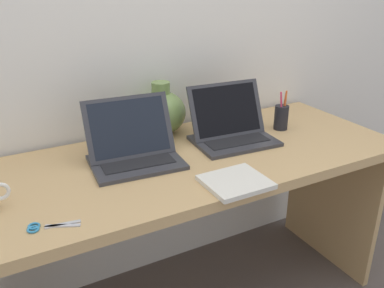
{
  "coord_description": "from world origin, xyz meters",
  "views": [
    {
      "loc": [
        -0.7,
        -1.3,
        1.44
      ],
      "look_at": [
        0.0,
        0.0,
        0.81
      ],
      "focal_mm": 38.96,
      "sensor_mm": 36.0,
      "label": 1
    }
  ],
  "objects_px": {
    "laptop_left": "(133,146)",
    "notebook_stack": "(236,182)",
    "laptop_right": "(231,126)",
    "scissors": "(44,227)",
    "green_vase": "(161,112)",
    "pen_cup": "(281,117)"
  },
  "relations": [
    {
      "from": "notebook_stack",
      "to": "scissors",
      "type": "distance_m",
      "value": 0.62
    },
    {
      "from": "green_vase",
      "to": "pen_cup",
      "type": "height_order",
      "value": "green_vase"
    },
    {
      "from": "laptop_right",
      "to": "pen_cup",
      "type": "bearing_deg",
      "value": -0.05
    },
    {
      "from": "notebook_stack",
      "to": "pen_cup",
      "type": "bearing_deg",
      "value": 35.73
    },
    {
      "from": "laptop_left",
      "to": "pen_cup",
      "type": "relative_size",
      "value": 1.94
    },
    {
      "from": "notebook_stack",
      "to": "green_vase",
      "type": "bearing_deg",
      "value": 92.17
    },
    {
      "from": "scissors",
      "to": "laptop_right",
      "type": "bearing_deg",
      "value": 19.88
    },
    {
      "from": "laptop_right",
      "to": "scissors",
      "type": "height_order",
      "value": "laptop_right"
    },
    {
      "from": "laptop_left",
      "to": "scissors",
      "type": "height_order",
      "value": "laptop_left"
    },
    {
      "from": "green_vase",
      "to": "notebook_stack",
      "type": "xyz_separation_m",
      "value": [
        0.02,
        -0.55,
        -0.09
      ]
    },
    {
      "from": "green_vase",
      "to": "laptop_left",
      "type": "bearing_deg",
      "value": -135.1
    },
    {
      "from": "green_vase",
      "to": "pen_cup",
      "type": "distance_m",
      "value": 0.54
    },
    {
      "from": "laptop_left",
      "to": "green_vase",
      "type": "bearing_deg",
      "value": 44.9
    },
    {
      "from": "laptop_right",
      "to": "notebook_stack",
      "type": "relative_size",
      "value": 1.66
    },
    {
      "from": "laptop_left",
      "to": "laptop_right",
      "type": "xyz_separation_m",
      "value": [
        0.44,
        0.0,
        -0.0
      ]
    },
    {
      "from": "green_vase",
      "to": "notebook_stack",
      "type": "distance_m",
      "value": 0.56
    },
    {
      "from": "laptop_right",
      "to": "pen_cup",
      "type": "xyz_separation_m",
      "value": [
        0.27,
        -0.0,
        -0.0
      ]
    },
    {
      "from": "laptop_left",
      "to": "green_vase",
      "type": "relative_size",
      "value": 1.52
    },
    {
      "from": "laptop_left",
      "to": "notebook_stack",
      "type": "relative_size",
      "value": 1.67
    },
    {
      "from": "laptop_right",
      "to": "notebook_stack",
      "type": "height_order",
      "value": "laptop_right"
    },
    {
      "from": "pen_cup",
      "to": "scissors",
      "type": "xyz_separation_m",
      "value": [
        -1.09,
        -0.3,
        -0.05
      ]
    },
    {
      "from": "pen_cup",
      "to": "scissors",
      "type": "distance_m",
      "value": 1.13
    }
  ]
}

